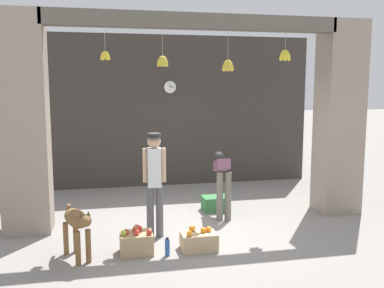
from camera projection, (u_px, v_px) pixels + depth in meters
name	position (u px, v px, depth m)	size (l,w,h in m)	color
ground_plane	(198.00, 225.00, 6.99)	(60.00, 60.00, 0.00)	gray
shop_back_wall	(169.00, 111.00, 9.66)	(6.59, 0.12, 3.38)	#38332D
shop_pillar_left	(24.00, 124.00, 6.51)	(0.70, 0.60, 3.38)	gray
shop_pillar_right	(339.00, 118.00, 7.59)	(0.70, 0.60, 3.38)	gray
storefront_awning	(197.00, 24.00, 6.67)	(4.69, 0.28, 0.90)	#5B564C
dog	(77.00, 223.00, 5.56)	(0.46, 0.80, 0.71)	brown
shopkeeper	(154.00, 177.00, 6.33)	(0.34, 0.26, 1.58)	#56565B
worker_stooping	(222.00, 176.00, 7.37)	(0.31, 0.82, 1.08)	#6B665B
fruit_crate_oranges	(199.00, 241.00, 5.94)	(0.49, 0.35, 0.31)	tan
fruit_crate_apples	(136.00, 242.00, 5.81)	(0.44, 0.36, 0.36)	tan
produce_box_green	(216.00, 203.00, 7.81)	(0.47, 0.36, 0.26)	#387A42
water_bottle	(167.00, 247.00, 5.72)	(0.07, 0.07, 0.25)	#2D60AD
wall_clock	(170.00, 87.00, 9.52)	(0.29, 0.03, 0.29)	black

